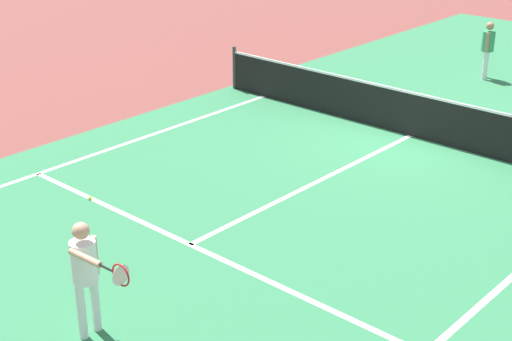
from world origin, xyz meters
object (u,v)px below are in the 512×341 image
at_px(net, 412,114).
at_px(player_near, 86,268).
at_px(player_far, 488,45).
at_px(tennis_ball_mid_court, 90,198).

distance_m(net, player_near, 8.88).
distance_m(player_far, tennis_ball_mid_court, 11.61).
bearing_deg(tennis_ball_mid_court, player_far, 81.89).
relative_size(net, player_near, 6.59).
distance_m(player_near, player_far, 13.96).
relative_size(player_far, tennis_ball_mid_court, 22.53).
xyz_separation_m(net, player_far, (-0.84, 5.03, 0.40)).
relative_size(net, tennis_ball_mid_court, 155.86).
bearing_deg(net, tennis_ball_mid_court, -110.98).
bearing_deg(net, player_far, 99.43).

